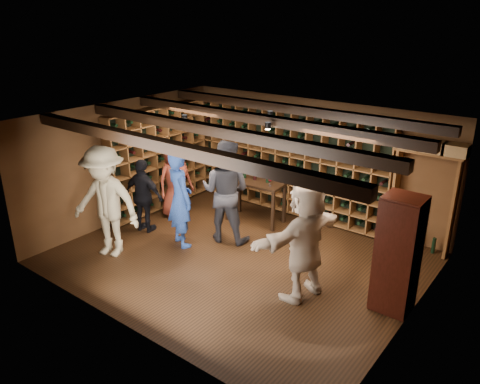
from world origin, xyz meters
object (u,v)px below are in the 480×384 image
Objects in this scene: man_grey_suit at (226,191)px; guest_red_floral at (175,180)px; tasting_table at (255,186)px; guest_woman_black at (144,196)px; guest_beige at (305,239)px; man_blue_shirt at (180,199)px; guest_khaki at (106,202)px; display_cabinet at (397,256)px.

guest_red_floral is (-1.55, 0.21, -0.17)m from man_grey_suit.
guest_red_floral is 1.71m from tasting_table.
guest_red_floral is at bearing -25.57° from man_grey_suit.
man_grey_suit is 1.68m from guest_woman_black.
guest_woman_black reaches higher than tasting_table.
tasting_table is at bearing -105.45° from man_grey_suit.
guest_woman_black is at bearing -78.93° from guest_beige.
guest_khaki is (-0.76, -1.07, 0.09)m from man_blue_shirt.
guest_khaki is 3.59m from guest_beige.
guest_woman_black is 0.74× the size of guest_khaki.
man_grey_suit is at bearing -97.55° from guest_beige.
guest_beige is at bearing -156.89° from display_cabinet.
guest_khaki is at bearing 76.53° from man_blue_shirt.
guest_khaki reaches higher than guest_beige.
man_grey_suit is 2.17m from guest_khaki.
tasting_table is at bearing -49.67° from guest_red_floral.
guest_red_floral is (-1.02, 0.89, -0.11)m from man_blue_shirt.
man_grey_suit reaches higher than guest_red_floral.
display_cabinet is at bearing 175.09° from guest_woman_black.
tasting_table is at bearing 48.39° from guest_khaki.
display_cabinet is 4.91m from guest_khaki.
display_cabinet is 0.91× the size of guest_beige.
display_cabinet is at bearing 0.31° from guest_khaki.
man_grey_suit is 1.04m from tasting_table.
display_cabinet is 3.94m from man_blue_shirt.
guest_khaki is at bearing -162.51° from display_cabinet.
guest_beige is (3.68, -0.09, 0.22)m from guest_woman_black.
man_blue_shirt is 0.96× the size of guest_beige.
guest_red_floral is 1.09× the size of guest_woman_black.
guest_beige is at bearing -160.31° from man_blue_shirt.
guest_khaki is 1.63× the size of tasting_table.
guest_woman_black is at bearing -174.96° from display_cabinet.
man_blue_shirt is at bearing 171.48° from guest_woman_black.
man_blue_shirt reaches higher than guest_woman_black.
guest_khaki is (-4.68, -1.47, 0.16)m from display_cabinet.
guest_red_floral is 3.85m from guest_beige.
guest_red_floral reaches higher than tasting_table.
guest_khaki is at bearing -120.10° from tasting_table.
man_grey_suit reaches higher than guest_woman_black.
tasting_table is at bearing -140.51° from guest_woman_black.
guest_woman_black is 0.77× the size of guest_beige.
man_grey_suit is at bearing 36.19° from guest_khaki.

